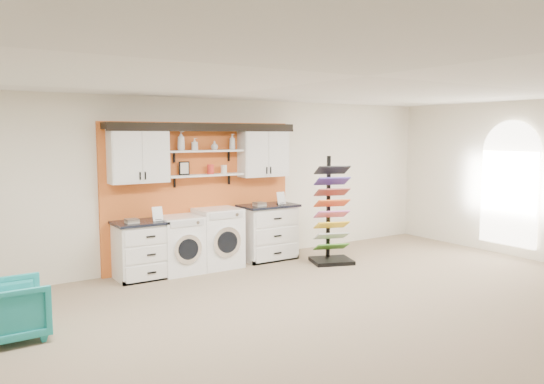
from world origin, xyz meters
TOP-DOWN VIEW (x-y plane):
  - floor at (0.00, 0.00)m, footprint 10.00×10.00m
  - ceiling at (0.00, 0.00)m, footprint 10.00×10.00m
  - wall_back at (0.00, 4.00)m, footprint 10.00×0.00m
  - accent_panel at (0.00, 3.96)m, footprint 3.40×0.07m
  - upper_cabinet_left at (-1.13, 3.79)m, footprint 0.90×0.35m
  - upper_cabinet_right at (1.13, 3.79)m, footprint 0.90×0.35m
  - shelf_lower at (0.00, 3.80)m, footprint 1.32×0.28m
  - shelf_upper at (0.00, 3.80)m, footprint 1.32×0.28m
  - crown_molding at (0.00, 3.81)m, footprint 3.30×0.41m
  - window_arched at (4.94, 1.50)m, footprint 0.06×1.10m
  - picture_frame at (-0.35, 3.85)m, footprint 0.18×0.02m
  - canister_red at (0.10, 3.80)m, footprint 0.11×0.11m
  - canister_cream at (0.35, 3.80)m, footprint 0.10×0.10m
  - base_cabinet_left at (-1.13, 3.64)m, footprint 0.90×0.66m
  - base_cabinet_right at (1.13, 3.64)m, footprint 1.00×0.66m
  - washer at (-0.55, 3.64)m, footprint 0.65×0.71m
  - dryer at (0.13, 3.64)m, footprint 0.70×0.71m
  - sample_rack at (1.91, 2.84)m, footprint 0.82×0.75m
  - armchair at (-3.17, 2.04)m, footprint 0.71×0.69m
  - soap_bottle_a at (-0.42, 3.80)m, footprint 0.13×0.13m
  - soap_bottle_b at (-0.18, 3.80)m, footprint 0.11×0.11m
  - soap_bottle_c at (0.18, 3.80)m, footprint 0.13×0.13m
  - soap_bottle_d at (0.51, 3.80)m, footprint 0.14×0.14m

SIDE VIEW (x-z plane):
  - floor at x=0.00m, z-range 0.00..0.00m
  - armchair at x=-3.17m, z-range 0.00..0.64m
  - base_cabinet_left at x=-1.13m, z-range 0.00..0.89m
  - washer at x=-0.55m, z-range 0.00..0.91m
  - base_cabinet_right at x=1.13m, z-range 0.00..0.98m
  - dryer at x=0.13m, z-range 0.00..0.98m
  - sample_rack at x=1.91m, z-range -0.35..1.48m
  - accent_panel at x=0.00m, z-range 0.00..2.40m
  - window_arched at x=4.94m, z-range 0.26..2.51m
  - wall_back at x=0.00m, z-range -3.60..6.40m
  - shelf_lower at x=0.00m, z-range 1.52..1.54m
  - canister_cream at x=0.35m, z-range 1.54..1.69m
  - canister_red at x=0.10m, z-range 1.54..1.71m
  - picture_frame at x=-0.35m, z-range 1.54..1.77m
  - upper_cabinet_left at x=-1.13m, z-range 1.46..2.30m
  - upper_cabinet_right at x=1.13m, z-range 1.46..2.30m
  - shelf_upper at x=0.00m, z-range 1.92..1.94m
  - soap_bottle_c at x=0.18m, z-range 1.94..2.09m
  - soap_bottle_b at x=-0.18m, z-range 1.94..2.14m
  - soap_bottle_d at x=0.51m, z-range 1.95..2.21m
  - soap_bottle_a at x=-0.42m, z-range 1.94..2.25m
  - crown_molding at x=0.00m, z-range 2.26..2.39m
  - ceiling at x=0.00m, z-range 2.80..2.80m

